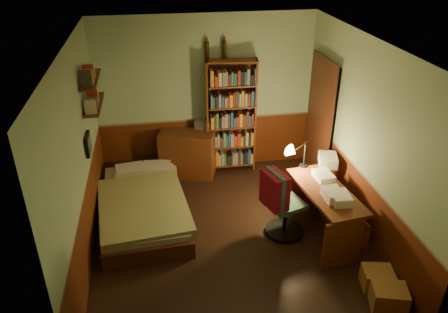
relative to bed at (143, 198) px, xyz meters
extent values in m
cube|color=black|center=(1.10, -0.66, -0.32)|extent=(3.50, 4.00, 0.02)
cube|color=silver|center=(1.10, -0.66, 2.30)|extent=(3.50, 4.00, 0.02)
cube|color=#91AE88|center=(1.10, 1.35, 0.99)|extent=(3.50, 0.02, 2.60)
cube|color=#91AE88|center=(-0.66, -0.66, 0.99)|extent=(0.02, 4.00, 2.60)
cube|color=#91AE88|center=(2.86, -0.66, 0.99)|extent=(0.02, 4.00, 2.60)
cube|color=#91AE88|center=(1.10, -2.67, 0.99)|extent=(3.50, 0.02, 2.60)
cube|color=black|center=(2.82, 0.64, 0.69)|extent=(0.06, 0.90, 2.00)
cube|color=#411E11|center=(2.79, 0.64, 0.69)|extent=(0.02, 0.98, 2.08)
cube|color=#7D9052|center=(0.00, 0.00, 0.00)|extent=(1.23, 2.16, 0.62)
cube|color=#572712|center=(0.74, 1.10, 0.08)|extent=(0.97, 0.69, 0.78)
cube|color=#B2B2B7|center=(1.03, 1.23, 0.54)|extent=(0.31, 0.28, 0.14)
cube|color=#572712|center=(1.49, 1.19, 0.64)|extent=(0.84, 0.36, 1.91)
cylinder|color=black|center=(1.12, 1.29, 1.74)|extent=(0.09, 0.09, 0.27)
cylinder|color=black|center=(1.39, 1.29, 1.74)|extent=(0.08, 0.08, 0.28)
cube|color=#572712|center=(2.38, -0.82, 0.04)|extent=(0.71, 1.37, 0.70)
cube|color=silver|center=(2.65, -0.16, 0.46)|extent=(0.34, 0.40, 0.14)
cone|color=black|center=(2.29, -0.16, 0.66)|extent=(0.18, 0.18, 0.53)
cube|color=#345B43|center=(1.89, -0.71, 0.16)|extent=(0.57, 0.54, 0.94)
cube|color=maroon|center=(1.65, -0.87, 0.86)|extent=(0.31, 0.44, 0.47)
cube|color=#572712|center=(-0.54, 0.44, 1.29)|extent=(0.20, 0.90, 0.03)
cube|color=#572712|center=(-0.54, 0.44, 1.64)|extent=(0.20, 0.90, 0.03)
cube|color=black|center=(-0.62, -0.06, 0.94)|extent=(0.04, 0.32, 0.26)
cube|color=#A3723E|center=(2.63, -2.19, -0.17)|extent=(0.44, 0.39, 0.28)
cube|color=#A3723E|center=(2.66, -1.87, -0.19)|extent=(0.39, 0.34, 0.24)
camera|label=1|loc=(0.27, -5.32, 3.43)|focal=35.00mm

